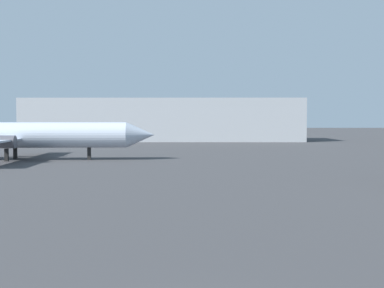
% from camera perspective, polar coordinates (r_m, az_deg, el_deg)
% --- Properties ---
extents(airplane_on_taxiway, '(34.62, 25.78, 10.62)m').
position_cam_1_polar(airplane_on_taxiway, '(66.19, -19.82, 1.01)').
color(airplane_on_taxiway, '#B2BCCC').
rests_on(airplane_on_taxiway, ground_plane).
extents(terminal_building, '(67.79, 19.23, 10.38)m').
position_cam_1_polar(terminal_building, '(121.84, -3.34, 2.87)').
color(terminal_building, '#999EA3').
rests_on(terminal_building, ground_plane).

